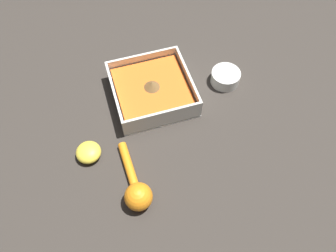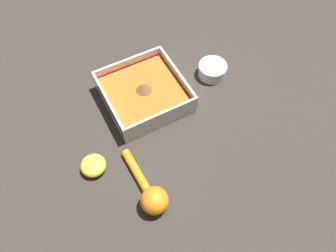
{
  "view_description": "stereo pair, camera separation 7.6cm",
  "coord_description": "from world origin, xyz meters",
  "px_view_note": "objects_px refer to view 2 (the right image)",
  "views": [
    {
      "loc": [
        -0.13,
        -0.48,
        0.68
      ],
      "look_at": [
        -0.01,
        -0.09,
        0.03
      ],
      "focal_mm": 35.0,
      "sensor_mm": 36.0,
      "label": 1
    },
    {
      "loc": [
        -0.2,
        -0.45,
        0.68
      ],
      "look_at": [
        -0.01,
        -0.09,
        0.03
      ],
      "focal_mm": 35.0,
      "sensor_mm": 36.0,
      "label": 2
    }
  ],
  "objects_px": {
    "square_dish": "(144,94)",
    "lemon_half": "(93,165)",
    "lemon_squeezer": "(151,195)",
    "spice_bowl": "(212,70)"
  },
  "relations": [
    {
      "from": "spice_bowl",
      "to": "lemon_squeezer",
      "type": "bearing_deg",
      "value": -141.54
    },
    {
      "from": "square_dish",
      "to": "lemon_squeezer",
      "type": "xyz_separation_m",
      "value": [
        -0.1,
        -0.25,
        0.01
      ]
    },
    {
      "from": "lemon_half",
      "to": "lemon_squeezer",
      "type": "bearing_deg",
      "value": -57.11
    },
    {
      "from": "square_dish",
      "to": "lemon_half",
      "type": "distance_m",
      "value": 0.22
    },
    {
      "from": "square_dish",
      "to": "spice_bowl",
      "type": "xyz_separation_m",
      "value": [
        0.2,
        -0.01,
        -0.01
      ]
    },
    {
      "from": "square_dish",
      "to": "lemon_half",
      "type": "relative_size",
      "value": 3.39
    },
    {
      "from": "spice_bowl",
      "to": "lemon_half",
      "type": "bearing_deg",
      "value": -163.6
    },
    {
      "from": "square_dish",
      "to": "spice_bowl",
      "type": "height_order",
      "value": "square_dish"
    },
    {
      "from": "lemon_half",
      "to": "square_dish",
      "type": "bearing_deg",
      "value": 33.31
    },
    {
      "from": "lemon_squeezer",
      "to": "lemon_half",
      "type": "bearing_deg",
      "value": -149.09
    }
  ]
}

